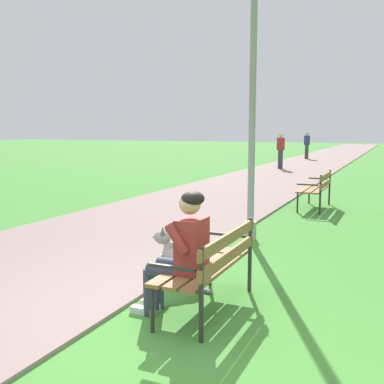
{
  "coord_description": "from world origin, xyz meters",
  "views": [
    {
      "loc": [
        2.23,
        -3.58,
        1.83
      ],
      "look_at": [
        -0.57,
        2.57,
        0.9
      ],
      "focal_mm": 43.08,
      "sensor_mm": 36.0,
      "label": 1
    }
  ],
  "objects_px": {
    "lamp_post_near": "(252,95)",
    "park_bench_near": "(212,261)",
    "pedestrian_further_distant": "(307,145)",
    "pedestrian_distant": "(281,151)",
    "dog_grey": "(179,266)",
    "park_bench_mid": "(317,187)",
    "person_seated_on_near_bench": "(182,249)"
  },
  "relations": [
    {
      "from": "lamp_post_near",
      "to": "park_bench_near",
      "type": "bearing_deg",
      "value": -79.71
    },
    {
      "from": "park_bench_near",
      "to": "pedestrian_further_distant",
      "type": "relative_size",
      "value": 0.91
    },
    {
      "from": "pedestrian_distant",
      "to": "dog_grey",
      "type": "bearing_deg",
      "value": -80.35
    },
    {
      "from": "dog_grey",
      "to": "pedestrian_distant",
      "type": "xyz_separation_m",
      "value": [
        -2.73,
        16.03,
        0.58
      ]
    },
    {
      "from": "park_bench_mid",
      "to": "dog_grey",
      "type": "bearing_deg",
      "value": -95.15
    },
    {
      "from": "park_bench_mid",
      "to": "pedestrian_further_distant",
      "type": "xyz_separation_m",
      "value": [
        -3.51,
        17.49,
        0.33
      ]
    },
    {
      "from": "park_bench_mid",
      "to": "lamp_post_near",
      "type": "relative_size",
      "value": 0.33
    },
    {
      "from": "park_bench_mid",
      "to": "person_seated_on_near_bench",
      "type": "height_order",
      "value": "person_seated_on_near_bench"
    },
    {
      "from": "dog_grey",
      "to": "pedestrian_further_distant",
      "type": "height_order",
      "value": "pedestrian_further_distant"
    },
    {
      "from": "park_bench_near",
      "to": "pedestrian_further_distant",
      "type": "distance_m",
      "value": 24.33
    },
    {
      "from": "park_bench_mid",
      "to": "pedestrian_distant",
      "type": "relative_size",
      "value": 0.91
    },
    {
      "from": "person_seated_on_near_bench",
      "to": "dog_grey",
      "type": "relative_size",
      "value": 1.5
    },
    {
      "from": "park_bench_mid",
      "to": "pedestrian_distant",
      "type": "bearing_deg",
      "value": 108.25
    },
    {
      "from": "lamp_post_near",
      "to": "dog_grey",
      "type": "bearing_deg",
      "value": -90.96
    },
    {
      "from": "lamp_post_near",
      "to": "pedestrian_distant",
      "type": "relative_size",
      "value": 2.78
    },
    {
      "from": "park_bench_mid",
      "to": "pedestrian_further_distant",
      "type": "distance_m",
      "value": 17.84
    },
    {
      "from": "park_bench_mid",
      "to": "pedestrian_distant",
      "type": "height_order",
      "value": "pedestrian_distant"
    },
    {
      "from": "pedestrian_distant",
      "to": "park_bench_mid",
      "type": "bearing_deg",
      "value": -71.75
    },
    {
      "from": "park_bench_mid",
      "to": "lamp_post_near",
      "type": "height_order",
      "value": "lamp_post_near"
    },
    {
      "from": "person_seated_on_near_bench",
      "to": "pedestrian_further_distant",
      "type": "distance_m",
      "value": 24.57
    },
    {
      "from": "person_seated_on_near_bench",
      "to": "pedestrian_further_distant",
      "type": "height_order",
      "value": "pedestrian_further_distant"
    },
    {
      "from": "park_bench_near",
      "to": "pedestrian_distant",
      "type": "bearing_deg",
      "value": 101.4
    },
    {
      "from": "park_bench_mid",
      "to": "dog_grey",
      "type": "relative_size",
      "value": 1.8
    },
    {
      "from": "pedestrian_distant",
      "to": "pedestrian_further_distant",
      "type": "relative_size",
      "value": 1.0
    },
    {
      "from": "pedestrian_distant",
      "to": "pedestrian_further_distant",
      "type": "xyz_separation_m",
      "value": [
        -0.23,
        7.55,
        0.0
      ]
    },
    {
      "from": "lamp_post_near",
      "to": "pedestrian_distant",
      "type": "distance_m",
      "value": 13.79
    },
    {
      "from": "lamp_post_near",
      "to": "person_seated_on_near_bench",
      "type": "bearing_deg",
      "value": -83.98
    },
    {
      "from": "lamp_post_near",
      "to": "pedestrian_further_distant",
      "type": "relative_size",
      "value": 2.78
    },
    {
      "from": "park_bench_near",
      "to": "pedestrian_distant",
      "type": "xyz_separation_m",
      "value": [
        -3.33,
        16.52,
        0.33
      ]
    },
    {
      "from": "pedestrian_further_distant",
      "to": "park_bench_near",
      "type": "bearing_deg",
      "value": -81.58
    },
    {
      "from": "park_bench_mid",
      "to": "pedestrian_further_distant",
      "type": "relative_size",
      "value": 0.91
    },
    {
      "from": "pedestrian_distant",
      "to": "pedestrian_further_distant",
      "type": "distance_m",
      "value": 7.56
    }
  ]
}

